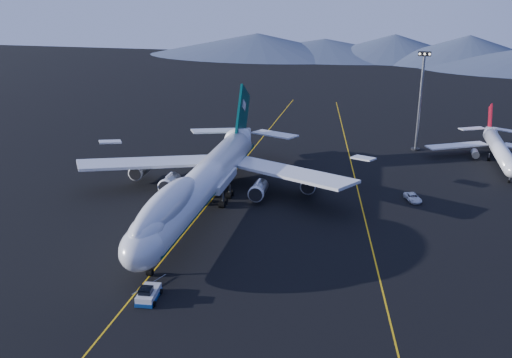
% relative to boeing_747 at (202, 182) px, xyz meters
% --- Properties ---
extents(ground, '(500.00, 500.00, 0.00)m').
position_rel_boeing_747_xyz_m(ground, '(-0.00, -0.03, -5.81)').
color(ground, black).
rests_on(ground, ground).
extents(taxiway_line_main, '(0.25, 220.00, 0.01)m').
position_rel_boeing_747_xyz_m(taxiway_line_main, '(-0.00, -0.03, -5.80)').
color(taxiway_line_main, '#EBB00D').
rests_on(taxiway_line_main, ground).
extents(taxiway_line_side, '(28.08, 198.09, 0.01)m').
position_rel_boeing_747_xyz_m(taxiway_line_side, '(30.00, 9.97, -5.80)').
color(taxiway_line_side, '#EBB00D').
rests_on(taxiway_line_side, ground).
extents(boeing_747, '(59.62, 72.43, 19.37)m').
position_rel_boeing_747_xyz_m(boeing_747, '(0.00, 0.00, 0.00)').
color(boeing_747, silver).
rests_on(boeing_747, ground).
extents(pushback_tug, '(3.26, 5.23, 2.19)m').
position_rel_boeing_747_xyz_m(pushback_tug, '(2.53, -33.02, -5.13)').
color(pushback_tug, silver).
rests_on(pushback_tug, ground).
extents(second_jet, '(34.83, 39.34, 11.20)m').
position_rel_boeing_747_xyz_m(second_jet, '(61.30, 45.85, -2.43)').
color(second_jet, silver).
rests_on(second_jet, ground).
extents(service_van, '(4.00, 5.66, 1.43)m').
position_rel_boeing_747_xyz_m(service_van, '(40.10, 14.19, -5.10)').
color(service_van, white).
rests_on(service_van, ground).
extents(floodlight_mast, '(3.16, 2.37, 25.56)m').
position_rel_boeing_747_xyz_m(floodlight_mast, '(42.03, 52.22, 7.14)').
color(floodlight_mast, black).
rests_on(floodlight_mast, ground).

